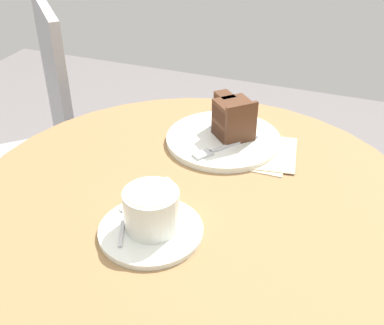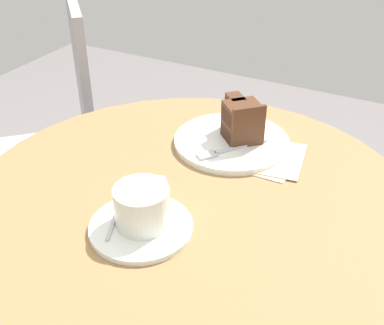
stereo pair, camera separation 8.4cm
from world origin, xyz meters
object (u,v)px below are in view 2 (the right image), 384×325
cake_slice (241,121)px  napkin (263,156)px  cake_plate (232,142)px  coffee_cup (143,205)px  teaspoon (116,213)px  saucer (141,227)px  cafe_chair (60,133)px  fork (224,151)px

cake_slice → napkin: cake_slice is taller
napkin → cake_plate: bearing=79.1°
coffee_cup → cake_plate: coffee_cup is taller
coffee_cup → teaspoon: bearing=94.8°
teaspoon → napkin: 0.32m
saucer → cafe_chair: 0.77m
cafe_chair → cake_plate: bearing=33.3°
fork → napkin: bearing=156.2°
cake_slice → fork: (-0.06, 0.01, -0.04)m
coffee_cup → saucer: bearing=177.5°
fork → napkin: (0.04, -0.07, -0.01)m
saucer → cafe_chair: size_ratio=0.18×
coffee_cup → teaspoon: size_ratio=1.19×
saucer → coffee_cup: coffee_cup is taller
coffee_cup → teaspoon: 0.06m
saucer → fork: bearing=-6.1°
saucer → teaspoon: bearing=85.5°
cafe_chair → saucer: bearing=9.2°
cake_plate → cake_slice: 0.05m
coffee_cup → cake_slice: 0.31m
cafe_chair → fork: bearing=29.0°
teaspoon → cafe_chair: bearing=27.6°
saucer → cake_slice: (0.32, -0.03, 0.05)m
saucer → cake_plate: cake_plate is taller
coffee_cup → cafe_chair: (0.44, 0.59, -0.25)m
cake_slice → cafe_chair: size_ratio=0.11×
fork → cake_plate: bearing=-134.6°
saucer → napkin: size_ratio=0.98×
napkin → teaspoon: bearing=153.6°
cake_slice → saucer: bearing=174.1°
cake_plate → teaspoon: bearing=167.2°
teaspoon → cake_slice: size_ratio=0.95×
teaspoon → fork: fork is taller
cake_slice → napkin: 0.08m
saucer → cake_plate: bearing=-3.7°
teaspoon → cafe_chair: cafe_chair is taller
cake_plate → fork: size_ratio=1.79×
cake_slice → napkin: (-0.03, -0.06, -0.05)m
napkin → cafe_chair: cafe_chair is taller
cake_plate → cake_slice: size_ratio=2.27×
teaspoon → cake_slice: 0.33m
coffee_cup → napkin: coffee_cup is taller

